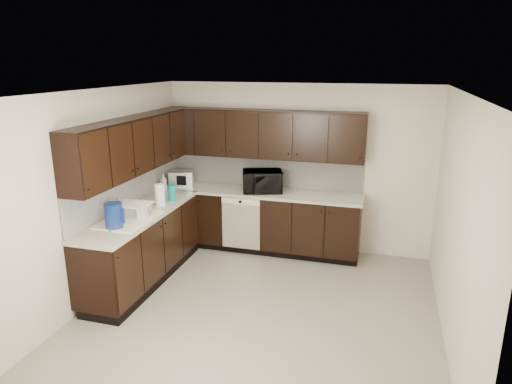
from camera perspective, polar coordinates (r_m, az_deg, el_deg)
floor at (r=5.54m, az=0.65°, el=-14.36°), size 4.00×4.00×0.00m
ceiling at (r=4.78m, az=0.75°, el=12.43°), size 4.00×4.00×0.00m
wall_back at (r=6.90m, az=5.11°, el=3.00°), size 4.00×0.02×2.50m
wall_left at (r=5.85m, az=-18.54°, el=-0.18°), size 0.02×4.00×2.50m
wall_right at (r=4.91m, az=23.85°, el=-3.80°), size 0.02×4.00×2.50m
wall_front at (r=3.28m, az=-8.82°, el=-12.40°), size 4.00×0.02×2.50m
lower_cabinets at (r=6.60m, az=-5.24°, el=-5.24°), size 3.00×2.80×0.90m
countertop at (r=6.43m, az=-5.38°, el=-1.04°), size 3.03×2.83×0.04m
backsplash at (r=6.62m, az=-6.47°, el=1.78°), size 3.00×2.80×0.48m
upper_cabinets at (r=6.35m, az=-6.06°, el=6.63°), size 3.00×2.80×0.70m
dishwasher at (r=6.72m, az=-1.90°, el=-3.57°), size 0.58×0.04×0.78m
sink at (r=5.78m, az=-15.67°, el=-3.98°), size 0.54×0.82×0.42m
microwave at (r=6.71m, az=0.78°, el=1.35°), size 0.67×0.55×0.32m
soap_bottle_a at (r=5.70m, az=-14.08°, el=-2.39°), size 0.11×0.11×0.22m
soap_bottle_b at (r=6.90m, az=-11.47°, el=1.18°), size 0.11×0.11×0.26m
toaster_oven at (r=7.17m, az=-9.33°, el=1.73°), size 0.43×0.37×0.23m
storage_bin at (r=5.87m, az=-15.03°, el=-2.19°), size 0.48×0.42×0.16m
blue_pitcher at (r=5.47m, az=-17.35°, el=-2.89°), size 0.25×0.25×0.31m
teal_tumbler at (r=6.40m, az=-10.44°, el=-0.09°), size 0.11×0.11×0.22m
paper_towel_roll at (r=6.20m, az=-11.91°, el=-0.36°), size 0.17×0.17×0.29m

